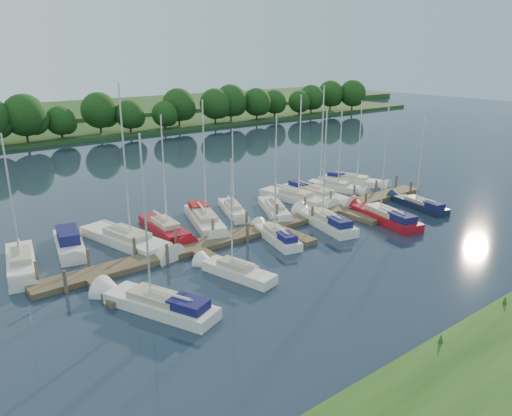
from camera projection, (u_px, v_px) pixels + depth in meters
ground at (340, 257)px, 37.18m from camera, size 260.00×260.00×0.00m
dock at (277, 228)px, 42.60m from camera, size 40.00×6.00×0.40m
mooring_pilings at (268, 221)px, 43.32m from camera, size 38.24×2.84×2.00m
far_shore at (43, 131)px, 93.37m from camera, size 180.00×30.00×0.60m
distant_hill at (10, 116)px, 112.02m from camera, size 220.00×40.00×1.40m
treeline at (67, 118)px, 83.11m from camera, size 144.80×9.52×8.20m
sailboat_n_0 at (21, 265)px, 35.24m from camera, size 3.13×7.86×10.06m
motorboat at (69, 244)px, 38.62m from camera, size 3.10×6.74×1.91m
sailboat_n_2 at (129, 242)px, 39.47m from camera, size 4.33×10.40×12.98m
sailboat_n_3 at (166, 230)px, 42.06m from camera, size 2.45×8.12×10.35m
sailboat_n_4 at (205, 221)px, 44.13m from camera, size 4.42×8.91×11.31m
sailboat_n_5 at (233, 210)px, 47.27m from camera, size 3.43×6.43×8.35m
sailboat_n_6 at (275, 210)px, 47.29m from camera, size 4.45×7.25×9.48m
sailboat_n_7 at (296, 199)px, 50.88m from camera, size 3.31×8.82×11.12m
sailboat_n_8 at (317, 194)px, 52.27m from camera, size 2.55×9.49×11.90m
sailboat_n_9 at (336, 187)px, 55.10m from camera, size 3.42×7.03×8.99m
sailboat_n_10 at (354, 181)px, 57.72m from camera, size 4.05×7.70×9.81m
sailboat_s_0 at (157, 305)px, 29.55m from camera, size 4.73×8.43×10.90m
sailboat_s_1 at (235, 272)px, 34.06m from camera, size 2.81×6.58×8.50m
sailboat_s_2 at (277, 237)px, 40.34m from camera, size 2.85×6.66×8.60m
sailboat_s_3 at (325, 222)px, 43.71m from camera, size 3.39×8.18×10.49m
sailboat_s_4 at (384, 217)px, 44.98m from camera, size 3.48×8.82×11.22m
sailboat_s_5 at (419, 205)px, 48.74m from camera, size 2.74×7.06×8.93m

